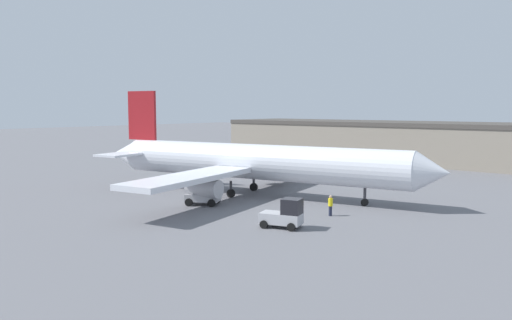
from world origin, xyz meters
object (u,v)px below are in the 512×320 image
(ground_crew_worker, at_px, (330,205))
(belt_loader_truck, at_px, (205,194))
(airplane, at_px, (248,162))
(baggage_tug, at_px, (285,215))

(ground_crew_worker, bearing_deg, belt_loader_truck, -141.74)
(airplane, distance_m, belt_loader_truck, 7.62)
(ground_crew_worker, bearing_deg, airplane, -173.94)
(airplane, bearing_deg, ground_crew_worker, -26.51)
(baggage_tug, bearing_deg, airplane, 125.06)
(airplane, relative_size, ground_crew_worker, 22.30)
(ground_crew_worker, relative_size, baggage_tug, 0.51)
(airplane, bearing_deg, baggage_tug, -49.33)
(belt_loader_truck, bearing_deg, baggage_tug, -41.97)
(ground_crew_worker, distance_m, belt_loader_truck, 12.60)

